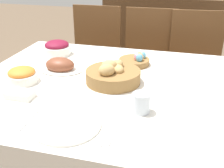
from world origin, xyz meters
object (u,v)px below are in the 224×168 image
(sideboard, at_px, (162,39))
(knife, at_px, (106,132))
(chair_far_left, at_px, (94,59))
(bread_basket, at_px, (113,74))
(chair_far_right, at_px, (195,69))
(fork, at_px, (29,120))
(egg_basket, at_px, (135,61))
(chair_far_center, at_px, (147,64))
(butter_dish, at_px, (20,94))
(beet_salad_bowl, at_px, (57,48))
(dinner_plate, at_px, (66,125))
(drinking_cup, at_px, (141,103))
(carrot_bowl, at_px, (22,75))
(spoon, at_px, (114,133))
(ham_platter, at_px, (60,66))

(sideboard, bearing_deg, knife, -90.09)
(chair_far_left, xyz_separation_m, bread_basket, (0.41, -0.92, 0.28))
(chair_far_right, relative_size, fork, 5.13)
(egg_basket, distance_m, knife, 0.71)
(fork, xyz_separation_m, knife, (0.32, 0.00, 0.00))
(chair_far_center, distance_m, butter_dish, 1.29)
(beet_salad_bowl, bearing_deg, chair_far_center, 48.17)
(chair_far_left, xyz_separation_m, egg_basket, (0.48, -0.64, 0.26))
(bread_basket, xyz_separation_m, knife, (0.09, -0.43, -0.04))
(chair_far_right, distance_m, dinner_plate, 1.47)
(sideboard, height_order, dinner_plate, sideboard)
(chair_far_center, height_order, drinking_cup, chair_far_center)
(dinner_plate, bearing_deg, carrot_bowl, 139.81)
(knife, distance_m, spoon, 0.03)
(bread_basket, bearing_deg, chair_far_right, 64.37)
(bread_basket, bearing_deg, butter_dish, -143.74)
(chair_far_left, xyz_separation_m, beet_salad_bowl, (-0.05, -0.58, 0.28))
(bread_basket, bearing_deg, spoon, -74.68)
(chair_far_left, relative_size, dinner_plate, 3.46)
(sideboard, xyz_separation_m, dinner_plate, (-0.16, -2.23, 0.27))
(chair_far_left, distance_m, beet_salad_bowl, 0.65)
(carrot_bowl, xyz_separation_m, butter_dish, (0.08, -0.16, -0.02))
(knife, xyz_separation_m, spoon, (0.03, 0.00, 0.00))
(egg_basket, distance_m, butter_dish, 0.70)
(bread_basket, bearing_deg, carrot_bowl, -165.98)
(ham_platter, distance_m, drinking_cup, 0.62)
(fork, height_order, spoon, same)
(carrot_bowl, relative_size, knife, 0.88)
(chair_far_right, height_order, butter_dish, chair_far_right)
(chair_far_right, distance_m, beet_salad_bowl, 1.11)
(sideboard, bearing_deg, beet_salad_bowl, -110.89)
(chair_far_center, height_order, ham_platter, chair_far_center)
(fork, bearing_deg, dinner_plate, -1.69)
(chair_far_center, xyz_separation_m, fork, (-0.29, -1.35, 0.24))
(chair_far_right, distance_m, knife, 1.42)
(fork, xyz_separation_m, drinking_cup, (0.42, 0.18, 0.04))
(sideboard, height_order, butter_dish, sideboard)
(sideboard, bearing_deg, chair_far_left, -119.94)
(drinking_cup, bearing_deg, egg_basket, 103.02)
(dinner_plate, height_order, spoon, dinner_plate)
(sideboard, height_order, knife, sideboard)
(sideboard, height_order, carrot_bowl, sideboard)
(chair_far_right, xyz_separation_m, beet_salad_bowl, (-0.91, -0.58, 0.28))
(beet_salad_bowl, bearing_deg, chair_far_left, 84.83)
(spoon, bearing_deg, sideboard, 92.37)
(chair_far_center, xyz_separation_m, carrot_bowl, (-0.51, -1.03, 0.27))
(chair_far_left, relative_size, drinking_cup, 11.02)
(carrot_bowl, bearing_deg, fork, -55.60)
(chair_far_left, distance_m, bread_basket, 1.05)
(chair_far_left, distance_m, drinking_cup, 1.35)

